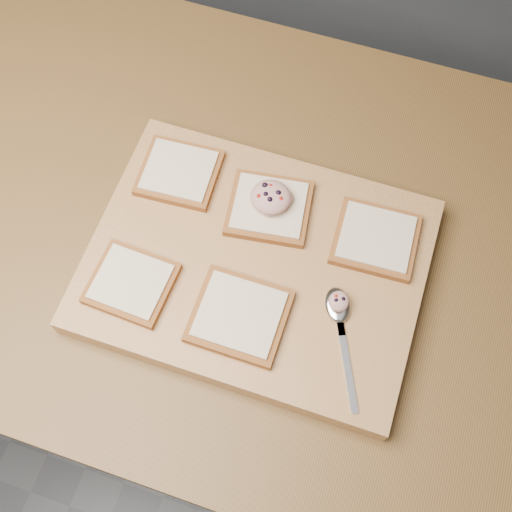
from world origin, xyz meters
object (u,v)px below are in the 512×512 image
(cutting_board, at_px, (256,266))
(bread_far_center, at_px, (269,208))
(tuna_salad_dollop, at_px, (271,197))
(spoon, at_px, (339,314))

(cutting_board, bearing_deg, bread_far_center, 95.04)
(bread_far_center, relative_size, tuna_salad_dollop, 2.21)
(cutting_board, relative_size, tuna_salad_dollop, 7.95)
(tuna_salad_dollop, distance_m, spoon, 0.19)
(cutting_board, relative_size, spoon, 2.82)
(tuna_salad_dollop, bearing_deg, cutting_board, -85.23)
(bread_far_center, height_order, tuna_salad_dollop, tuna_salad_dollop)
(tuna_salad_dollop, height_order, spoon, tuna_salad_dollop)
(cutting_board, xyz_separation_m, bread_far_center, (-0.01, 0.08, 0.03))
(tuna_salad_dollop, xyz_separation_m, spoon, (0.14, -0.13, -0.03))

